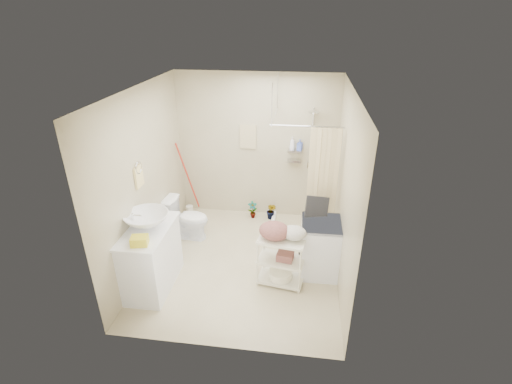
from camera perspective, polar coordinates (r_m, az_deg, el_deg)
floor at (r=5.78m, az=-2.00°, el=-10.81°), size 3.20×3.20×0.00m
ceiling at (r=4.71m, az=-2.51°, el=15.40°), size 2.80×3.20×0.04m
wall_back at (r=6.58m, az=0.11°, el=6.82°), size 2.80×0.04×2.60m
wall_front at (r=3.75m, az=-6.35°, el=-9.43°), size 2.80×0.04×2.60m
wall_left at (r=5.51m, az=-16.75°, el=1.71°), size 0.04×3.20×2.60m
wall_right at (r=5.08m, az=13.54°, el=0.02°), size 0.04×3.20×2.60m
vanity at (r=5.31m, az=-15.92°, el=-9.70°), size 0.58×1.04×0.91m
sink at (r=5.06m, az=-16.46°, el=-4.18°), size 0.62×0.62×0.20m
counter_basket at (r=4.74m, az=-17.48°, el=-7.16°), size 0.23×0.20×0.11m
floor_basket at (r=5.24m, az=-15.47°, el=-15.64°), size 0.27×0.22×0.13m
toilet at (r=6.31m, az=-10.52°, el=-3.96°), size 0.73×0.46×0.72m
mop at (r=6.91m, az=-10.60°, el=2.05°), size 0.17×0.17×1.42m
potted_plant_a at (r=6.86m, az=-0.53°, el=-2.75°), size 0.20×0.17×0.33m
potted_plant_b at (r=6.82m, az=2.37°, el=-2.94°), size 0.23×0.22×0.33m
hanging_towel at (r=6.51m, az=-1.23°, el=8.48°), size 0.28×0.03×0.42m
towel_ring at (r=5.27m, az=-17.61°, el=2.48°), size 0.04×0.22×0.34m
tp_holder at (r=5.79m, az=-15.46°, el=-3.34°), size 0.08×0.12×0.14m
shower at (r=6.11m, az=7.37°, el=2.51°), size 1.10×1.10×2.10m
shampoo_bottle_a at (r=6.43m, az=5.59°, el=7.46°), size 0.11×0.11×0.22m
shampoo_bottle_b at (r=6.43m, az=6.76°, el=7.24°), size 0.11×0.11×0.18m
washing_machine at (r=5.46m, az=9.87°, el=-8.41°), size 0.57×0.59×0.83m
laundry_rack at (r=5.18m, az=3.92°, el=-9.87°), size 0.68×0.47×0.87m
ironing_board at (r=5.43m, az=8.78°, el=-6.45°), size 0.34×0.16×1.16m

